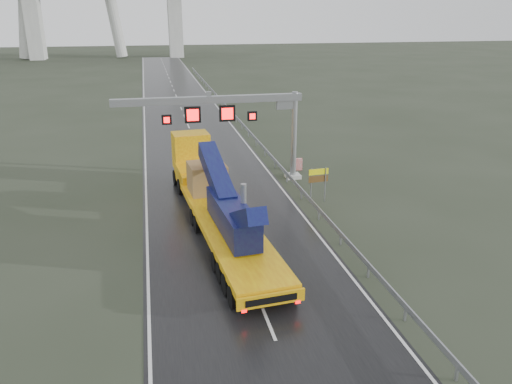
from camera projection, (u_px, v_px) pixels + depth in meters
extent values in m
plane|color=#293122|center=(259.00, 301.00, 24.17)|extent=(400.00, 400.00, 0.00)
cube|color=black|center=(188.00, 126.00, 60.93)|extent=(11.00, 200.00, 0.02)
cube|color=#BABBB6|center=(293.00, 176.00, 42.03)|extent=(1.20, 1.20, 0.30)
cylinder|color=gray|center=(294.00, 136.00, 40.86)|extent=(0.48, 0.48, 7.20)
cube|color=gray|center=(209.00, 100.00, 38.40)|extent=(14.80, 0.55, 0.55)
cube|color=gray|center=(285.00, 103.00, 39.78)|extent=(1.40, 0.35, 0.90)
cube|color=gray|center=(209.00, 94.00, 38.25)|extent=(0.35, 0.35, 0.35)
cube|color=black|center=(193.00, 115.00, 38.47)|extent=(1.25, 0.25, 1.25)
cube|color=#FF0C0C|center=(193.00, 115.00, 38.34)|extent=(0.90, 0.02, 0.90)
cube|color=black|center=(227.00, 113.00, 39.01)|extent=(1.25, 0.25, 1.25)
cube|color=#FF0C0C|center=(227.00, 114.00, 38.88)|extent=(0.90, 0.02, 0.90)
cube|color=black|center=(167.00, 120.00, 38.18)|extent=(0.75, 0.25, 0.75)
cube|color=#FF0C0C|center=(167.00, 120.00, 38.05)|extent=(0.54, 0.02, 0.54)
cube|color=black|center=(252.00, 116.00, 39.50)|extent=(0.75, 0.25, 0.75)
cube|color=#FF0C0C|center=(253.00, 116.00, 39.38)|extent=(0.54, 0.02, 0.54)
cube|color=#BABBB6|center=(34.00, 22.00, 142.34)|extent=(4.00, 6.00, 21.00)
cube|color=#BABBB6|center=(175.00, 21.00, 150.26)|extent=(4.00, 6.00, 21.00)
cube|color=yellow|center=(228.00, 226.00, 29.64)|extent=(4.47, 15.89, 0.39)
cube|color=yellow|center=(271.00, 299.00, 22.52)|extent=(3.25, 0.41, 0.62)
cube|color=black|center=(272.00, 300.00, 22.45)|extent=(2.46, 0.23, 0.34)
cube|color=#FF0505|center=(244.00, 311.00, 22.21)|extent=(0.25, 0.07, 0.13)
cube|color=#FF0505|center=(298.00, 302.00, 22.92)|extent=(0.25, 0.07, 0.13)
cube|color=yellow|center=(201.00, 177.00, 36.93)|extent=(3.02, 1.59, 0.56)
cube|color=yellow|center=(196.00, 174.00, 38.64)|extent=(3.19, 3.60, 1.34)
cube|color=yellow|center=(191.00, 151.00, 39.99)|extent=(2.98, 2.47, 2.91)
cube|color=black|center=(188.00, 143.00, 40.90)|extent=(2.57, 0.28, 1.34)
cube|color=#13104F|center=(232.00, 217.00, 28.27)|extent=(2.14, 6.83, 1.57)
cube|color=#13104F|center=(216.00, 174.00, 31.33)|extent=(1.64, 6.24, 2.86)
cube|color=#13104F|center=(246.00, 219.00, 25.41)|extent=(1.38, 4.51, 2.70)
cylinder|color=gray|center=(244.00, 199.00, 28.11)|extent=(0.36, 0.36, 1.79)
cube|color=olive|center=(207.00, 178.00, 34.46)|extent=(2.67, 2.67, 2.02)
cylinder|color=black|center=(252.00, 276.00, 25.32)|extent=(3.33, 1.39, 1.12)
cylinder|color=black|center=(218.00, 218.00, 32.36)|extent=(3.33, 1.39, 1.12)
cylinder|color=black|center=(193.00, 176.00, 40.49)|extent=(3.12, 1.49, 1.23)
cylinder|color=gray|center=(311.00, 186.00, 36.22)|extent=(0.09, 0.09, 2.58)
cylinder|color=gray|center=(325.00, 185.00, 36.43)|extent=(0.09, 0.09, 2.58)
cube|color=#FFFC0D|center=(319.00, 172.00, 35.98)|extent=(1.50, 0.19, 0.43)
cube|color=brown|center=(318.00, 179.00, 36.16)|extent=(1.50, 0.19, 0.48)
cube|color=red|center=(299.00, 164.00, 43.96)|extent=(0.64, 0.39, 1.04)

